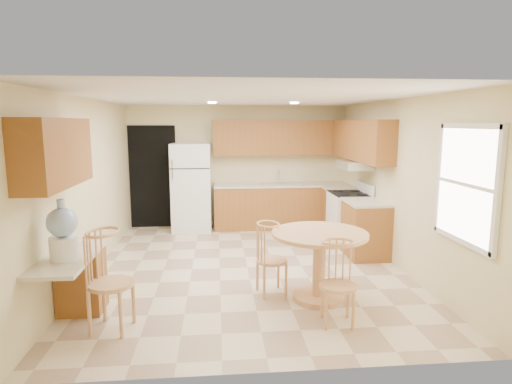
{
  "coord_description": "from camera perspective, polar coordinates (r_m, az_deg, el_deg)",
  "views": [
    {
      "loc": [
        -0.43,
        -6.15,
        2.15
      ],
      "look_at": [
        0.16,
        0.3,
        1.1
      ],
      "focal_mm": 30.0,
      "sensor_mm": 36.0,
      "label": 1
    }
  ],
  "objects": [
    {
      "name": "floor",
      "position": [
        6.53,
        -1.16,
        -10.02
      ],
      "size": [
        5.5,
        5.5,
        0.0
      ],
      "primitive_type": "plane",
      "color": "beige",
      "rests_on": "ground"
    },
    {
      "name": "ceiling",
      "position": [
        6.18,
        -1.24,
        12.45
      ],
      "size": [
        4.5,
        5.5,
        0.02
      ],
      "primitive_type": "cube",
      "color": "white",
      "rests_on": "wall_back"
    },
    {
      "name": "wall_back",
      "position": [
        8.96,
        -2.45,
        3.43
      ],
      "size": [
        4.5,
        0.02,
        2.5
      ],
      "primitive_type": "cube",
      "color": "beige",
      "rests_on": "floor"
    },
    {
      "name": "wall_front",
      "position": [
        3.55,
        1.96,
        -5.53
      ],
      "size": [
        4.5,
        0.02,
        2.5
      ],
      "primitive_type": "cube",
      "color": "beige",
      "rests_on": "floor"
    },
    {
      "name": "wall_left",
      "position": [
        6.48,
        -21.48,
        0.57
      ],
      "size": [
        0.02,
        5.5,
        2.5
      ],
      "primitive_type": "cube",
      "color": "beige",
      "rests_on": "floor"
    },
    {
      "name": "wall_right",
      "position": [
        6.77,
        18.16,
        1.1
      ],
      "size": [
        0.02,
        5.5,
        2.5
      ],
      "primitive_type": "cube",
      "color": "beige",
      "rests_on": "floor"
    },
    {
      "name": "doorway",
      "position": [
        9.05,
        -13.58,
        1.97
      ],
      "size": [
        0.9,
        0.02,
        2.1
      ],
      "primitive_type": "cube",
      "color": "black",
      "rests_on": "floor"
    },
    {
      "name": "base_cab_back",
      "position": [
        8.87,
        3.34,
        -1.96
      ],
      "size": [
        2.75,
        0.6,
        0.87
      ],
      "primitive_type": "cube",
      "color": "#995C27",
      "rests_on": "floor"
    },
    {
      "name": "counter_back",
      "position": [
        8.79,
        3.37,
        0.95
      ],
      "size": [
        2.75,
        0.63,
        0.04
      ],
      "primitive_type": "cube",
      "color": "beige",
      "rests_on": "base_cab_back"
    },
    {
      "name": "base_cab_right_a",
      "position": [
        8.53,
        11.11,
        -2.57
      ],
      "size": [
        0.6,
        0.59,
        0.87
      ],
      "primitive_type": "cube",
      "color": "#995C27",
      "rests_on": "floor"
    },
    {
      "name": "counter_right_a",
      "position": [
        8.45,
        11.21,
        0.45
      ],
      "size": [
        0.63,
        0.59,
        0.04
      ],
      "primitive_type": "cube",
      "color": "beige",
      "rests_on": "base_cab_right_a"
    },
    {
      "name": "base_cab_right_b",
      "position": [
        7.18,
        14.37,
        -4.91
      ],
      "size": [
        0.6,
        0.8,
        0.87
      ],
      "primitive_type": "cube",
      "color": "#995C27",
      "rests_on": "floor"
    },
    {
      "name": "counter_right_b",
      "position": [
        7.08,
        14.51,
        -1.34
      ],
      "size": [
        0.63,
        0.8,
        0.04
      ],
      "primitive_type": "cube",
      "color": "beige",
      "rests_on": "base_cab_right_b"
    },
    {
      "name": "upper_cab_back",
      "position": [
        8.84,
        3.3,
        7.25
      ],
      "size": [
        2.75,
        0.33,
        0.7
      ],
      "primitive_type": "cube",
      "color": "#995C27",
      "rests_on": "wall_back"
    },
    {
      "name": "upper_cab_right",
      "position": [
        7.79,
        13.73,
        6.74
      ],
      "size": [
        0.33,
        2.42,
        0.7
      ],
      "primitive_type": "cube",
      "color": "#995C27",
      "rests_on": "wall_right"
    },
    {
      "name": "upper_cab_left",
      "position": [
        4.85,
        -25.23,
        4.77
      ],
      "size": [
        0.33,
        1.4,
        0.7
      ],
      "primitive_type": "cube",
      "color": "#995C27",
      "rests_on": "wall_left"
    },
    {
      "name": "sink",
      "position": [
        8.78,
        3.21,
        1.09
      ],
      "size": [
        0.78,
        0.44,
        0.01
      ],
      "primitive_type": "cube",
      "color": "silver",
      "rests_on": "counter_back"
    },
    {
      "name": "range_hood",
      "position": [
        7.76,
        13.09,
        3.57
      ],
      "size": [
        0.5,
        0.76,
        0.14
      ],
      "primitive_type": "cube",
      "color": "silver",
      "rests_on": "upper_cab_right"
    },
    {
      "name": "desk_pedestal",
      "position": [
        5.39,
        -22.24,
        -10.93
      ],
      "size": [
        0.48,
        0.42,
        0.72
      ],
      "primitive_type": "cube",
      "color": "#995C27",
      "rests_on": "floor"
    },
    {
      "name": "desk_top",
      "position": [
        4.92,
        -23.8,
        -8.14
      ],
      "size": [
        0.5,
        1.2,
        0.04
      ],
      "primitive_type": "cube",
      "color": "beige",
      "rests_on": "desk_pedestal"
    },
    {
      "name": "window",
      "position": [
        5.1,
        26.28,
        0.91
      ],
      "size": [
        0.06,
        1.12,
        1.3
      ],
      "color": "white",
      "rests_on": "wall_right"
    },
    {
      "name": "can_light_a",
      "position": [
        7.36,
        -5.88,
        11.77
      ],
      "size": [
        0.14,
        0.14,
        0.02
      ],
      "primitive_type": "cylinder",
      "color": "white",
      "rests_on": "ceiling"
    },
    {
      "name": "can_light_b",
      "position": [
        7.48,
        5.14,
        11.74
      ],
      "size": [
        0.14,
        0.14,
        0.02
      ],
      "primitive_type": "cylinder",
      "color": "white",
      "rests_on": "ceiling"
    },
    {
      "name": "refrigerator",
      "position": [
        8.66,
        -8.61,
        0.64
      ],
      "size": [
        0.77,
        0.75,
        1.75
      ],
      "color": "white",
      "rests_on": "floor"
    },
    {
      "name": "stove",
      "position": [
        7.88,
        12.32,
        -3.32
      ],
      "size": [
        0.65,
        0.76,
        1.09
      ],
      "color": "white",
      "rests_on": "floor"
    },
    {
      "name": "dining_table",
      "position": [
        5.29,
        8.43,
        -8.4
      ],
      "size": [
        1.15,
        1.15,
        0.86
      ],
      "rotation": [
        0.0,
        0.0,
        -0.35
      ],
      "color": "tan",
      "rests_on": "floor"
    },
    {
      "name": "chair_table_a",
      "position": [
        5.35,
        2.22,
        -8.17
      ],
      "size": [
        0.4,
        0.52,
        0.91
      ],
      "rotation": [
        0.0,
        0.0,
        -1.37
      ],
      "color": "tan",
      "rests_on": "floor"
    },
    {
      "name": "chair_table_b",
      "position": [
        4.64,
        11.22,
        -11.19
      ],
      "size": [
        0.4,
        0.4,
        0.9
      ],
      "rotation": [
        0.0,
        0.0,
        3.03
      ],
      "color": "tan",
      "rests_on": "floor"
    },
    {
      "name": "chair_desk",
      "position": [
        4.64,
        -19.18,
        -10.33
      ],
      "size": [
        0.46,
        0.6,
        1.05
      ],
      "rotation": [
        0.0,
        0.0,
        -1.77
      ],
      "color": "tan",
      "rests_on": "floor"
    },
    {
      "name": "water_crock",
      "position": [
        4.77,
        -24.36,
        -4.95
      ],
      "size": [
        0.3,
        0.3,
        0.63
      ],
      "color": "white",
      "rests_on": "desk_top"
    }
  ]
}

